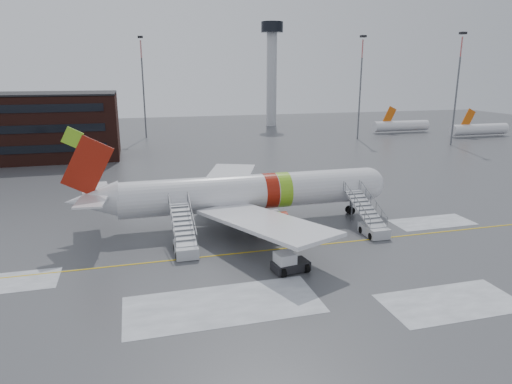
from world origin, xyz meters
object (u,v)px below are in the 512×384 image
object	(u,v)px
airstair_fwd	(371,223)
pushback_tug	(289,263)
airliner	(243,193)
airstair_aft	(185,241)

from	to	relation	value
airstair_fwd	pushback_tug	bearing A→B (deg)	-149.38
airliner	airstair_fwd	bearing A→B (deg)	-28.66
airstair_aft	pushback_tug	size ratio (longest dim) A/B	2.37
airliner	airstair_aft	distance (m)	9.95
pushback_tug	airstair_fwd	bearing A→B (deg)	30.62
airliner	airstair_aft	size ratio (longest dim) A/B	4.55
airstair_fwd	airstair_aft	distance (m)	19.09
airliner	pushback_tug	xyz separation A→B (m)	(0.69, -13.20, -2.65)
airstair_fwd	pushback_tug	distance (m)	13.09
pushback_tug	airstair_aft	bearing A→B (deg)	139.55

